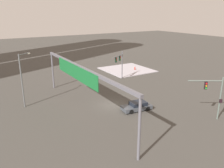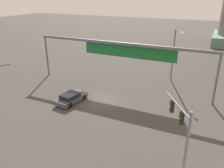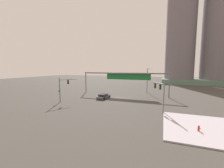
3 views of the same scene
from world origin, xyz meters
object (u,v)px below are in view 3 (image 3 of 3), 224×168
(sedan_car_approaching, at_px, (104,96))
(fire_hydrant_on_curb, at_px, (199,128))
(streetlamp_curved_arm, at_px, (148,79))
(traffic_signal_near_corner, at_px, (63,86))
(traffic_signal_opposite_side, at_px, (160,90))

(sedan_car_approaching, xyz_separation_m, fire_hydrant_on_curb, (18.58, -13.56, -0.09))
(streetlamp_curved_arm, bearing_deg, traffic_signal_near_corner, -78.49)
(traffic_signal_near_corner, bearing_deg, fire_hydrant_on_curb, -73.38)
(traffic_signal_opposite_side, height_order, fire_hydrant_on_curb, traffic_signal_opposite_side)
(streetlamp_curved_arm, bearing_deg, sedan_car_approaching, -73.82)
(streetlamp_curved_arm, relative_size, sedan_car_approaching, 1.76)
(traffic_signal_opposite_side, bearing_deg, streetlamp_curved_arm, -20.16)
(traffic_signal_opposite_side, relative_size, sedan_car_approaching, 1.27)
(traffic_signal_opposite_side, distance_m, fire_hydrant_on_curb, 9.42)
(traffic_signal_near_corner, relative_size, traffic_signal_opposite_side, 1.00)
(traffic_signal_near_corner, xyz_separation_m, sedan_car_approaching, (7.28, 6.37, -3.06))
(sedan_car_approaching, distance_m, fire_hydrant_on_curb, 23.00)
(streetlamp_curved_arm, xyz_separation_m, sedan_car_approaching, (-9.58, -13.03, -3.93))
(streetlamp_curved_arm, bearing_deg, traffic_signal_opposite_side, -24.98)
(traffic_signal_near_corner, relative_size, fire_hydrant_on_curb, 7.89)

